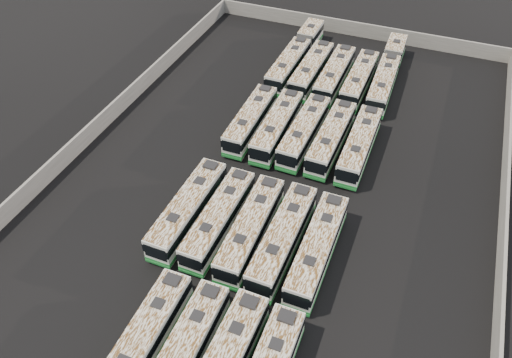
{
  "coord_description": "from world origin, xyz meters",
  "views": [
    {
      "loc": [
        12.42,
        -35.92,
        36.12
      ],
      "look_at": [
        -1.47,
        -1.35,
        1.6
      ],
      "focal_mm": 35.0,
      "sensor_mm": 36.0,
      "label": 1
    }
  ],
  "objects_px": {
    "bus_midback_center": "(304,132)",
    "bus_back_left": "(311,70)",
    "bus_midback_left": "(277,126)",
    "bus_midfront_right": "(283,238)",
    "bus_midfront_left": "(219,219)",
    "bus_midfront_far_left": "(188,209)",
    "bus_midfront_center": "(251,229)",
    "bus_midback_far_left": "(251,120)",
    "bus_midback_right": "(331,138)",
    "bus_back_far_right": "(387,73)",
    "bus_front_left": "(144,341)",
    "bus_front_center": "(183,355)",
    "bus_back_far_left": "(296,55)",
    "bus_midback_far_right": "(359,145)",
    "bus_back_right": "(359,80)",
    "bus_midfront_far_right": "(317,249)",
    "bus_back_center": "(334,75)"
  },
  "relations": [
    {
      "from": "bus_midback_center",
      "to": "bus_back_left",
      "type": "xyz_separation_m",
      "value": [
        -3.22,
        13.12,
        0.02
      ]
    },
    {
      "from": "bus_midback_left",
      "to": "bus_back_left",
      "type": "relative_size",
      "value": 0.99
    },
    {
      "from": "bus_midfront_right",
      "to": "bus_midfront_left",
      "type": "bearing_deg",
      "value": 179.76
    },
    {
      "from": "bus_midfront_far_left",
      "to": "bus_midfront_center",
      "type": "xyz_separation_m",
      "value": [
        6.46,
        -0.05,
        -0.02
      ]
    },
    {
      "from": "bus_midfront_left",
      "to": "bus_midback_left",
      "type": "relative_size",
      "value": 0.99
    },
    {
      "from": "bus_midfront_center",
      "to": "bus_midback_far_left",
      "type": "height_order",
      "value": "bus_midfront_center"
    },
    {
      "from": "bus_midback_left",
      "to": "bus_midback_right",
      "type": "relative_size",
      "value": 1.01
    },
    {
      "from": "bus_back_far_right",
      "to": "bus_midback_right",
      "type": "bearing_deg",
      "value": -102.03
    },
    {
      "from": "bus_front_left",
      "to": "bus_front_center",
      "type": "relative_size",
      "value": 0.99
    },
    {
      "from": "bus_midback_far_left",
      "to": "bus_back_far_left",
      "type": "relative_size",
      "value": 0.64
    },
    {
      "from": "bus_midback_far_left",
      "to": "bus_midback_right",
      "type": "bearing_deg",
      "value": 0.47
    },
    {
      "from": "bus_midfront_center",
      "to": "bus_back_far_left",
      "type": "distance_m",
      "value": 32.72
    },
    {
      "from": "bus_midback_far_right",
      "to": "bus_midback_right",
      "type": "bearing_deg",
      "value": 178.56
    },
    {
      "from": "bus_front_center",
      "to": "bus_back_right",
      "type": "xyz_separation_m",
      "value": [
        3.19,
        42.29,
        -0.01
      ]
    },
    {
      "from": "bus_back_far_left",
      "to": "bus_front_center",
      "type": "bearing_deg",
      "value": -81.36
    },
    {
      "from": "bus_front_center",
      "to": "bus_midback_far_left",
      "type": "bearing_deg",
      "value": 102.18
    },
    {
      "from": "bus_midback_far_left",
      "to": "bus_midback_right",
      "type": "xyz_separation_m",
      "value": [
        9.63,
        0.21,
        0.02
      ]
    },
    {
      "from": "bus_midfront_right",
      "to": "bus_midfront_far_right",
      "type": "bearing_deg",
      "value": 0.69
    },
    {
      "from": "bus_front_left",
      "to": "bus_midfront_right",
      "type": "distance_m",
      "value": 14.75
    },
    {
      "from": "bus_midfront_far_right",
      "to": "bus_back_far_right",
      "type": "distance_m",
      "value": 32.22
    },
    {
      "from": "bus_back_left",
      "to": "bus_back_far_right",
      "type": "relative_size",
      "value": 0.67
    },
    {
      "from": "bus_midback_far_right",
      "to": "bus_back_center",
      "type": "bearing_deg",
      "value": 116.08
    },
    {
      "from": "bus_midfront_far_left",
      "to": "bus_back_far_left",
      "type": "bearing_deg",
      "value": 90.33
    },
    {
      "from": "bus_front_left",
      "to": "bus_front_center",
      "type": "height_order",
      "value": "bus_front_center"
    },
    {
      "from": "bus_back_left",
      "to": "bus_midfront_center",
      "type": "bearing_deg",
      "value": -82.65
    },
    {
      "from": "bus_midfront_left",
      "to": "bus_midback_right",
      "type": "relative_size",
      "value": 1.0
    },
    {
      "from": "bus_midfront_right",
      "to": "bus_midfront_center",
      "type": "bearing_deg",
      "value": -179.8
    },
    {
      "from": "bus_back_center",
      "to": "bus_back_right",
      "type": "xyz_separation_m",
      "value": [
        3.27,
        0.12,
        -0.04
      ]
    },
    {
      "from": "bus_midback_left",
      "to": "bus_back_far_left",
      "type": "distance_m",
      "value": 16.82
    },
    {
      "from": "bus_midfront_center",
      "to": "bus_back_far_right",
      "type": "distance_m",
      "value": 32.81
    },
    {
      "from": "bus_midfront_far_right",
      "to": "bus_midback_right",
      "type": "height_order",
      "value": "bus_midfront_far_right"
    },
    {
      "from": "bus_midfront_far_right",
      "to": "bus_back_left",
      "type": "bearing_deg",
      "value": 108.17
    },
    {
      "from": "bus_front_left",
      "to": "bus_back_far_left",
      "type": "distance_m",
      "value": 45.53
    },
    {
      "from": "bus_midfront_center",
      "to": "bus_midback_left",
      "type": "bearing_deg",
      "value": 100.25
    },
    {
      "from": "bus_midfront_center",
      "to": "bus_midfront_far_right",
      "type": "xyz_separation_m",
      "value": [
        6.35,
        -0.02,
        0.0
      ]
    },
    {
      "from": "bus_midback_far_right",
      "to": "bus_back_left",
      "type": "relative_size",
      "value": 0.98
    },
    {
      "from": "bus_midback_far_left",
      "to": "bus_front_center",
      "type": "bearing_deg",
      "value": -78.11
    },
    {
      "from": "bus_back_left",
      "to": "bus_midfront_far_right",
      "type": "bearing_deg",
      "value": -70.69
    },
    {
      "from": "bus_midback_far_left",
      "to": "bus_midback_left",
      "type": "height_order",
      "value": "bus_midback_left"
    },
    {
      "from": "bus_back_center",
      "to": "bus_midfront_far_left",
      "type": "bearing_deg",
      "value": -102.23
    },
    {
      "from": "bus_midfront_left",
      "to": "bus_back_right",
      "type": "relative_size",
      "value": 1.01
    },
    {
      "from": "bus_midback_right",
      "to": "bus_back_far_right",
      "type": "bearing_deg",
      "value": 80.45
    },
    {
      "from": "bus_midfront_left",
      "to": "bus_back_far_right",
      "type": "relative_size",
      "value": 0.65
    },
    {
      "from": "bus_midback_right",
      "to": "bus_midback_far_left",
      "type": "bearing_deg",
      "value": -177.57
    },
    {
      "from": "bus_midfront_left",
      "to": "bus_back_right",
      "type": "bearing_deg",
      "value": 77.79
    },
    {
      "from": "bus_midfront_right",
      "to": "bus_midback_left",
      "type": "height_order",
      "value": "bus_midfront_right"
    },
    {
      "from": "bus_midfront_right",
      "to": "bus_midback_left",
      "type": "xyz_separation_m",
      "value": [
        -6.26,
        15.62,
        -0.04
      ]
    },
    {
      "from": "bus_midfront_far_left",
      "to": "bus_back_far_left",
      "type": "relative_size",
      "value": 0.66
    },
    {
      "from": "bus_midback_far_left",
      "to": "bus_midfront_far_right",
      "type": "bearing_deg",
      "value": -51.54
    },
    {
      "from": "bus_midback_far_right",
      "to": "bus_back_left",
      "type": "bearing_deg",
      "value": 126.11
    }
  ]
}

